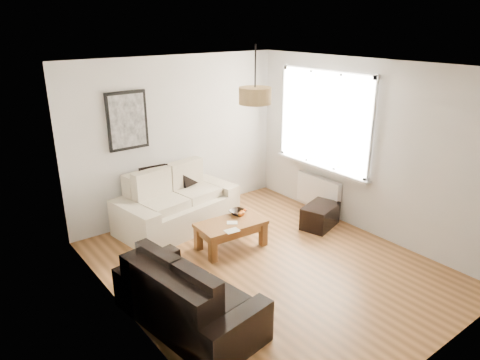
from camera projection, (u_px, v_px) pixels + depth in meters
floor at (267, 266)px, 5.88m from camera, size 4.50×4.50×0.00m
ceiling at (272, 66)px, 4.99m from camera, size 3.80×4.50×0.00m
wall_back at (178, 138)px, 7.11m from camera, size 3.80×0.04×2.60m
wall_front at (443, 243)px, 3.76m from camera, size 3.80×0.04×2.60m
wall_left at (125, 213)px, 4.35m from camera, size 0.04×4.50×2.60m
wall_right at (366, 148)px, 6.52m from camera, size 0.04×4.50×2.60m
window_bay at (325, 120)px, 6.99m from camera, size 0.14×1.90×1.60m
radiator at (318, 192)px, 7.39m from camera, size 0.10×0.90×0.52m
poster at (127, 121)px, 6.46m from camera, size 0.62×0.04×0.87m
pendant_shade at (255, 96)px, 5.34m from camera, size 0.40×0.40×0.20m
loveseat_cream at (177, 200)px, 6.85m from camera, size 1.95×1.26×0.91m
sofa_leather at (188, 293)px, 4.67m from camera, size 1.05×1.79×0.73m
coffee_table at (231, 235)px, 6.30m from camera, size 1.00×0.59×0.40m
ottoman at (320, 216)px, 6.95m from camera, size 0.72×0.57×0.36m
cushion_left at (155, 180)px, 6.77m from camera, size 0.44×0.17×0.43m
cushion_right at (189, 173)px, 7.12m from camera, size 0.41×0.24×0.40m
fruit_bowl at (238, 212)px, 6.48m from camera, size 0.28×0.28×0.06m
orange_a at (242, 213)px, 6.43m from camera, size 0.09×0.09×0.08m
orange_b at (245, 210)px, 6.51m from camera, size 0.06×0.06×0.06m
orange_c at (240, 214)px, 6.39m from camera, size 0.07×0.07×0.07m
papers at (232, 231)px, 5.97m from camera, size 0.21×0.16×0.01m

